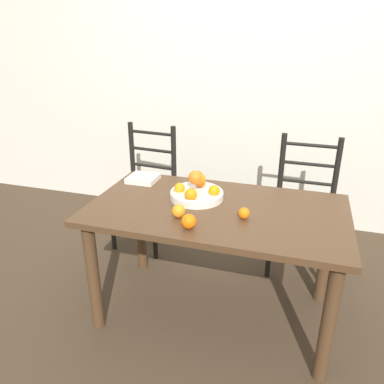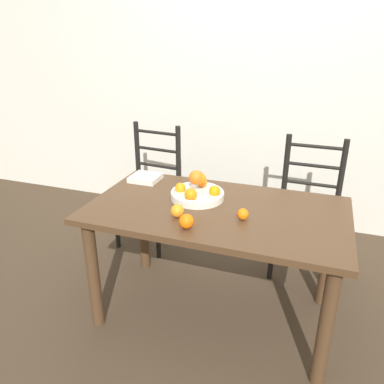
{
  "view_description": "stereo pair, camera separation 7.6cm",
  "coord_description": "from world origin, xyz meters",
  "px_view_note": "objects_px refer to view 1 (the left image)",
  "views": [
    {
      "loc": [
        0.42,
        -1.84,
        1.61
      ],
      "look_at": [
        -0.14,
        -0.01,
        0.8
      ],
      "focal_mm": 35.0,
      "sensor_mm": 36.0,
      "label": 1
    },
    {
      "loc": [
        0.5,
        -1.82,
        1.61
      ],
      "look_at": [
        -0.14,
        -0.01,
        0.8
      ],
      "focal_mm": 35.0,
      "sensor_mm": 36.0,
      "label": 2
    }
  ],
  "objects_px": {
    "fruit_bowl": "(197,191)",
    "orange_loose_0": "(244,213)",
    "orange_loose_1": "(189,221)",
    "orange_loose_2": "(179,211)",
    "chair_right": "(303,208)",
    "book_stack": "(143,178)",
    "chair_left": "(146,189)"
  },
  "relations": [
    {
      "from": "fruit_bowl",
      "to": "orange_loose_0",
      "type": "height_order",
      "value": "fruit_bowl"
    },
    {
      "from": "orange_loose_1",
      "to": "orange_loose_2",
      "type": "xyz_separation_m",
      "value": [
        -0.09,
        0.1,
        -0.0
      ]
    },
    {
      "from": "fruit_bowl",
      "to": "chair_right",
      "type": "distance_m",
      "value": 0.92
    },
    {
      "from": "fruit_bowl",
      "to": "chair_right",
      "type": "bearing_deg",
      "value": 45.03
    },
    {
      "from": "orange_loose_0",
      "to": "orange_loose_1",
      "type": "relative_size",
      "value": 0.81
    },
    {
      "from": "fruit_bowl",
      "to": "orange_loose_1",
      "type": "bearing_deg",
      "value": -79.67
    },
    {
      "from": "book_stack",
      "to": "fruit_bowl",
      "type": "bearing_deg",
      "value": -22.21
    },
    {
      "from": "fruit_bowl",
      "to": "chair_left",
      "type": "distance_m",
      "value": 0.91
    },
    {
      "from": "fruit_bowl",
      "to": "chair_left",
      "type": "height_order",
      "value": "chair_left"
    },
    {
      "from": "chair_left",
      "to": "orange_loose_0",
      "type": "bearing_deg",
      "value": -35.44
    },
    {
      "from": "orange_loose_1",
      "to": "chair_left",
      "type": "relative_size",
      "value": 0.08
    },
    {
      "from": "orange_loose_1",
      "to": "chair_left",
      "type": "xyz_separation_m",
      "value": [
        -0.67,
        0.97,
        -0.29
      ]
    },
    {
      "from": "chair_left",
      "to": "chair_right",
      "type": "relative_size",
      "value": 1.0
    },
    {
      "from": "fruit_bowl",
      "to": "orange_loose_1",
      "type": "distance_m",
      "value": 0.37
    },
    {
      "from": "orange_loose_1",
      "to": "book_stack",
      "type": "bearing_deg",
      "value": 132.22
    },
    {
      "from": "orange_loose_2",
      "to": "chair_right",
      "type": "distance_m",
      "value": 1.12
    },
    {
      "from": "chair_left",
      "to": "orange_loose_2",
      "type": "bearing_deg",
      "value": -50.88
    },
    {
      "from": "chair_left",
      "to": "book_stack",
      "type": "bearing_deg",
      "value": -61.37
    },
    {
      "from": "fruit_bowl",
      "to": "orange_loose_2",
      "type": "xyz_separation_m",
      "value": [
        -0.02,
        -0.26,
        -0.01
      ]
    },
    {
      "from": "fruit_bowl",
      "to": "orange_loose_2",
      "type": "distance_m",
      "value": 0.26
    },
    {
      "from": "orange_loose_2",
      "to": "chair_left",
      "type": "height_order",
      "value": "chair_left"
    },
    {
      "from": "orange_loose_0",
      "to": "orange_loose_1",
      "type": "height_order",
      "value": "orange_loose_1"
    },
    {
      "from": "fruit_bowl",
      "to": "orange_loose_2",
      "type": "height_order",
      "value": "fruit_bowl"
    },
    {
      "from": "orange_loose_0",
      "to": "chair_left",
      "type": "xyz_separation_m",
      "value": [
        -0.92,
        0.79,
        -0.28
      ]
    },
    {
      "from": "orange_loose_2",
      "to": "orange_loose_1",
      "type": "bearing_deg",
      "value": -48.91
    },
    {
      "from": "orange_loose_0",
      "to": "chair_left",
      "type": "height_order",
      "value": "chair_left"
    },
    {
      "from": "chair_right",
      "to": "book_stack",
      "type": "distance_m",
      "value": 1.15
    },
    {
      "from": "fruit_bowl",
      "to": "orange_loose_2",
      "type": "bearing_deg",
      "value": -94.51
    },
    {
      "from": "orange_loose_1",
      "to": "book_stack",
      "type": "distance_m",
      "value": 0.72
    },
    {
      "from": "orange_loose_2",
      "to": "chair_left",
      "type": "distance_m",
      "value": 1.09
    },
    {
      "from": "orange_loose_1",
      "to": "fruit_bowl",
      "type": "bearing_deg",
      "value": 100.33
    },
    {
      "from": "book_stack",
      "to": "chair_left",
      "type": "bearing_deg",
      "value": 113.35
    }
  ]
}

